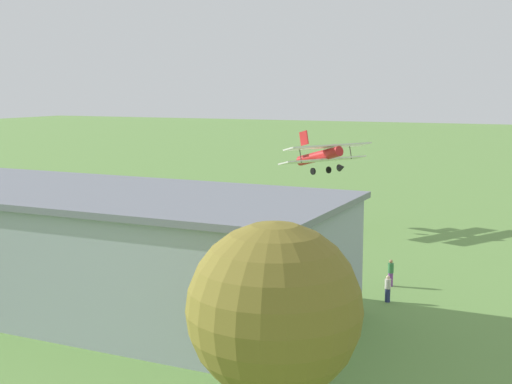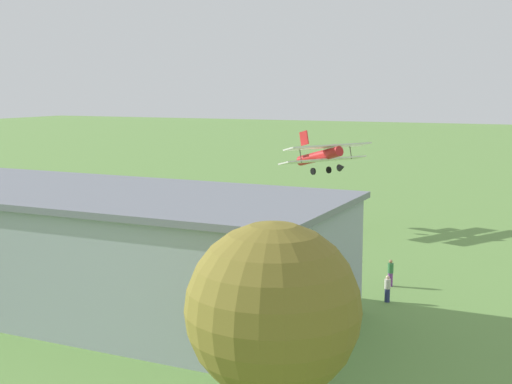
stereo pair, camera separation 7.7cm
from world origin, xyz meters
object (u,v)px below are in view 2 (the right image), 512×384
Objects in this scene: biplane at (322,155)px; person_walking_on_apron at (58,222)px; person_at_fence_line at (390,273)px; person_watching_takeoff at (325,250)px; person_crossing_taxiway at (387,289)px; tree_at_field_edge at (273,310)px; hangar at (65,245)px.

person_walking_on_apron is (21.07, 11.68, -5.94)m from biplane.
person_at_fence_line reaches higher than person_walking_on_apron.
person_watching_takeoff is at bearing -179.78° from person_walking_on_apron.
person_walking_on_apron is (32.39, -8.47, 0.02)m from person_crossing_taxiway.
biplane is 5.48× the size of person_walking_on_apron.
person_at_fence_line is 3.53m from person_crossing_taxiway.
biplane reaches higher than tree_at_field_edge.
person_watching_takeoff is at bearing -39.27° from person_at_fence_line.
person_at_fence_line is at bearing -79.09° from person_crossing_taxiway.
person_crossing_taxiway is (-11.32, 20.15, -5.96)m from biplane.
person_watching_takeoff is (6.24, -5.10, -0.12)m from person_at_fence_line.
tree_at_field_edge is (-18.33, 10.97, 1.68)m from hangar.
person_at_fence_line reaches higher than person_watching_takeoff.
biplane is 5.58× the size of person_crossing_taxiway.
person_watching_takeoff is 11.01m from person_crossing_taxiway.
biplane is 5.93× the size of person_watching_takeoff.
person_at_fence_line reaches higher than person_crossing_taxiway.
biplane is at bearing -69.16° from person_watching_takeoff.
person_watching_takeoff is 28.87m from tree_at_field_edge.
biplane is at bearing -150.99° from person_walking_on_apron.
person_walking_on_apron is (25.48, 0.10, 0.07)m from person_watching_takeoff.
tree_at_field_edge is (-7.47, 27.54, 4.43)m from person_watching_takeoff.
tree_at_field_edge reaches higher than person_walking_on_apron.
person_watching_takeoff is (-10.86, -16.57, -2.76)m from hangar.
person_crossing_taxiway is 0.20× the size of tree_at_field_edge.
biplane is 24.81m from person_walking_on_apron.
person_crossing_taxiway is at bearing 100.91° from person_at_fence_line.
tree_at_field_edge reaches higher than person_watching_takeoff.
hangar reaches higher than person_watching_takeoff.
person_at_fence_line is at bearing 122.55° from biplane.
biplane is at bearing -102.91° from hangar.
person_walking_on_apron is 0.20× the size of tree_at_field_edge.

